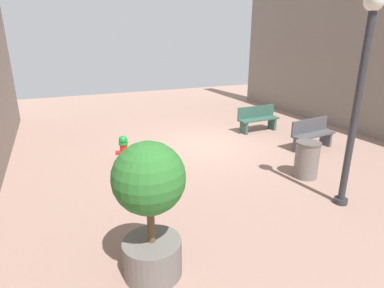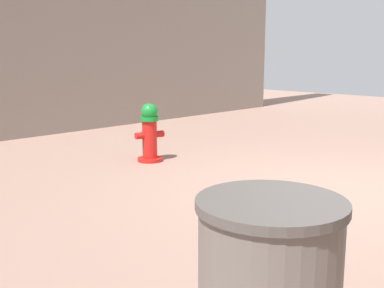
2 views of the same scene
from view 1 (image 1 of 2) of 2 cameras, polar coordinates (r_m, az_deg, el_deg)
ground_plane at (r=10.50m, az=2.29°, el=-0.23°), size 23.40×23.40×0.00m
fire_hydrant at (r=9.04m, az=-12.25°, el=-1.05°), size 0.42×0.44×0.83m
bench_near at (r=12.25m, az=11.77°, el=4.55°), size 1.66×0.50×0.95m
bench_far at (r=10.78m, az=20.84°, el=1.77°), size 1.63×0.62×0.95m
planter_tree at (r=4.54m, az=-7.60°, el=-10.36°), size 1.03×1.03×2.09m
street_lamp at (r=6.90m, az=28.15°, el=9.73°), size 0.36×0.36×4.19m
trash_bin at (r=8.49m, az=20.00°, el=-2.67°), size 0.62×0.62×0.94m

